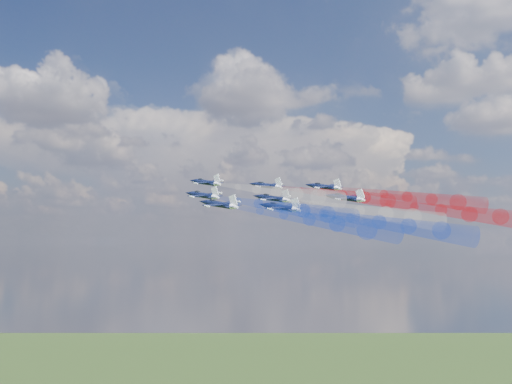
# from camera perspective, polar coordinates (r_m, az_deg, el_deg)

# --- Properties ---
(jet_lead) EXTENTS (14.53, 13.87, 6.08)m
(jet_lead) POSITION_cam_1_polar(r_m,az_deg,el_deg) (156.69, -4.54, 0.87)
(jet_lead) COLOR black
(trail_lead) EXTENTS (32.64, 21.38, 9.69)m
(trail_lead) POSITION_cam_1_polar(r_m,az_deg,el_deg) (141.17, 1.83, 0.03)
(trail_lead) COLOR white
(jet_inner_left) EXTENTS (14.53, 13.87, 6.08)m
(jet_inner_left) POSITION_cam_1_polar(r_m,az_deg,el_deg) (142.88, -4.81, -0.30)
(jet_inner_left) COLOR black
(trail_inner_left) EXTENTS (32.64, 21.38, 9.69)m
(trail_inner_left) POSITION_cam_1_polar(r_m,az_deg,el_deg) (127.42, 2.22, -1.37)
(trail_inner_left) COLOR blue
(jet_inner_right) EXTENTS (14.53, 13.87, 6.08)m
(jet_inner_right) POSITION_cam_1_polar(r_m,az_deg,el_deg) (158.06, 0.98, 0.58)
(jet_inner_right) COLOR black
(trail_inner_right) EXTENTS (32.64, 21.38, 9.69)m
(trail_inner_right) POSITION_cam_1_polar(r_m,az_deg,el_deg) (144.28, 7.81, -0.28)
(trail_inner_right) COLOR red
(jet_outer_left) EXTENTS (14.53, 13.87, 6.08)m
(jet_outer_left) POSITION_cam_1_polar(r_m,az_deg,el_deg) (127.14, -3.32, -1.13)
(jet_outer_left) COLOR black
(trail_outer_left) EXTENTS (32.64, 21.38, 9.69)m
(trail_outer_left) POSITION_cam_1_polar(r_m,az_deg,el_deg) (112.33, 4.88, -2.44)
(trail_outer_left) COLOR blue
(jet_center_third) EXTENTS (14.53, 13.87, 6.08)m
(jet_center_third) POSITION_cam_1_polar(r_m,az_deg,el_deg) (141.02, 1.53, -0.58)
(jet_center_third) COLOR black
(trail_center_third) EXTENTS (32.64, 21.38, 9.69)m
(trail_center_third) POSITION_cam_1_polar(r_m,az_deg,el_deg) (127.62, 9.33, -1.67)
(trail_center_third) COLOR white
(jet_outer_right) EXTENTS (14.53, 13.87, 6.08)m
(jet_outer_right) POSITION_cam_1_polar(r_m,az_deg,el_deg) (156.68, 6.20, 0.47)
(jet_outer_right) COLOR black
(trail_outer_right) EXTENTS (32.64, 21.38, 9.69)m
(trail_outer_right) POSITION_cam_1_polar(r_m,az_deg,el_deg) (144.68, 13.52, -0.39)
(trail_outer_right) COLOR red
(jet_rear_left) EXTENTS (14.53, 13.87, 6.08)m
(jet_rear_left) POSITION_cam_1_polar(r_m,az_deg,el_deg) (127.36, 2.25, -1.40)
(jet_rear_left) COLOR black
(trail_rear_left) EXTENTS (32.64, 21.38, 9.69)m
(trail_rear_left) POSITION_cam_1_polar(r_m,az_deg,el_deg) (114.39, 11.05, -2.71)
(trail_rear_left) COLOR blue
(jet_rear_right) EXTENTS (14.53, 13.87, 6.08)m
(jet_rear_right) POSITION_cam_1_polar(r_m,az_deg,el_deg) (141.74, 8.10, -0.53)
(jet_rear_right) COLOR black
(trail_rear_right) EXTENTS (32.64, 21.38, 9.69)m
(trail_rear_right) POSITION_cam_1_polar(r_m,az_deg,el_deg) (130.60, 16.41, -1.58)
(trail_rear_right) COLOR red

